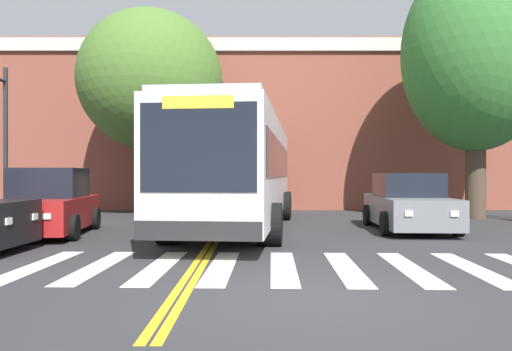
% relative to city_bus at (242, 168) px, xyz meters
% --- Properties ---
extents(ground_plane, '(120.00, 120.00, 0.00)m').
position_rel_city_bus_xyz_m(ground_plane, '(1.26, -8.85, -1.83)').
color(ground_plane, '#303033').
extents(crosswalk, '(10.40, 3.59, 0.01)m').
position_rel_city_bus_xyz_m(crosswalk, '(1.51, -6.58, -1.83)').
color(crosswalk, white).
rests_on(crosswalk, ground).
extents(lane_line_yellow_inner, '(0.12, 36.00, 0.01)m').
position_rel_city_bus_xyz_m(lane_line_yellow_inner, '(-0.64, 7.42, -1.83)').
color(lane_line_yellow_inner, gold).
rests_on(lane_line_yellow_inner, ground).
extents(lane_line_yellow_outer, '(0.12, 36.00, 0.01)m').
position_rel_city_bus_xyz_m(lane_line_yellow_outer, '(-0.48, 7.42, -1.83)').
color(lane_line_yellow_outer, gold).
rests_on(lane_line_yellow_outer, ground).
extents(city_bus, '(3.72, 12.44, 3.36)m').
position_rel_city_bus_xyz_m(city_bus, '(0.00, 0.00, 0.00)').
color(city_bus, white).
rests_on(city_bus, ground).
extents(car_red_near_lane, '(2.50, 4.46, 1.81)m').
position_rel_city_bus_xyz_m(car_red_near_lane, '(-5.14, -1.80, -1.01)').
color(car_red_near_lane, '#AD1E1E').
rests_on(car_red_near_lane, ground).
extents(car_grey_far_lane, '(2.30, 4.70, 1.67)m').
position_rel_city_bus_xyz_m(car_grey_far_lane, '(4.95, -0.67, -1.06)').
color(car_grey_far_lane, slate).
rests_on(car_grey_far_lane, ground).
extents(car_navy_behind_bus, '(2.45, 4.41, 1.79)m').
position_rel_city_bus_xyz_m(car_navy_behind_bus, '(-1.01, 8.89, -1.02)').
color(car_navy_behind_bus, navy).
rests_on(car_navy_behind_bus, ground).
extents(traffic_light_overhead, '(0.35, 3.48, 4.95)m').
position_rel_city_bus_xyz_m(traffic_light_overhead, '(-0.64, 2.25, 1.50)').
color(traffic_light_overhead, '#28282D').
rests_on(traffic_light_overhead, ground).
extents(street_tree_curbside_large, '(6.99, 7.26, 9.75)m').
position_rel_city_bus_xyz_m(street_tree_curbside_large, '(8.60, 3.11, 4.26)').
color(street_tree_curbside_large, '#4C3D2D').
rests_on(street_tree_curbside_large, ground).
extents(street_tree_curbside_small, '(7.74, 7.88, 8.20)m').
position_rel_city_bus_xyz_m(street_tree_curbside_small, '(-3.71, 4.60, 3.55)').
color(street_tree_curbside_small, '#4C3D2D').
rests_on(street_tree_curbside_small, ground).
extents(building_facade, '(32.39, 9.71, 8.00)m').
position_rel_city_bus_xyz_m(building_facade, '(0.34, 12.35, 2.18)').
color(building_facade, brown).
rests_on(building_facade, ground).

